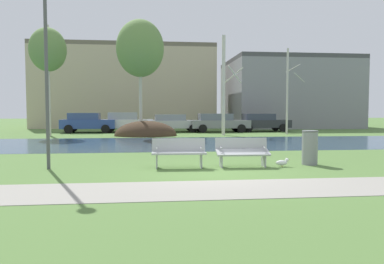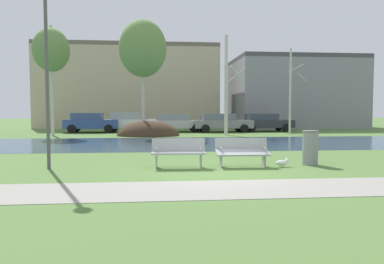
{
  "view_description": "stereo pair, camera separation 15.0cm",
  "coord_description": "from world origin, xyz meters",
  "px_view_note": "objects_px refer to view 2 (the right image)",
  "views": [
    {
      "loc": [
        -1.74,
        -9.85,
        1.71
      ],
      "look_at": [
        -0.49,
        1.64,
        1.02
      ],
      "focal_mm": 34.16,
      "sensor_mm": 36.0,
      "label": 1
    },
    {
      "loc": [
        -1.59,
        -9.87,
        1.71
      ],
      "look_at": [
        -0.49,
        1.64,
        1.02
      ],
      "focal_mm": 34.16,
      "sensor_mm": 36.0,
      "label": 2
    }
  ],
  "objects_px": {
    "parked_sedan_second_white": "(129,122)",
    "parked_hatch_third_silver": "(176,123)",
    "parked_wagon_fourth_grey": "(221,122)",
    "bench_right": "(242,151)",
    "bench_left": "(179,152)",
    "parked_van_nearest_blue": "(91,122)",
    "seagull": "(282,163)",
    "streetlamp": "(46,38)",
    "trash_bin": "(310,147)",
    "parked_suv_fifth_dark": "(264,122)"
  },
  "relations": [
    {
      "from": "parked_sedan_second_white",
      "to": "parked_hatch_third_silver",
      "type": "distance_m",
      "value": 3.72
    },
    {
      "from": "parked_hatch_third_silver",
      "to": "parked_wagon_fourth_grey",
      "type": "height_order",
      "value": "parked_wagon_fourth_grey"
    },
    {
      "from": "bench_right",
      "to": "bench_left",
      "type": "bearing_deg",
      "value": 180.0
    },
    {
      "from": "parked_van_nearest_blue",
      "to": "bench_right",
      "type": "bearing_deg",
      "value": -67.04
    },
    {
      "from": "parked_sedan_second_white",
      "to": "bench_right",
      "type": "bearing_deg",
      "value": -75.54
    },
    {
      "from": "seagull",
      "to": "parked_wagon_fourth_grey",
      "type": "bearing_deg",
      "value": 85.85
    },
    {
      "from": "bench_left",
      "to": "seagull",
      "type": "distance_m",
      "value": 3.16
    },
    {
      "from": "seagull",
      "to": "parked_sedan_second_white",
      "type": "xyz_separation_m",
      "value": [
        -5.99,
        18.65,
        0.68
      ]
    },
    {
      "from": "bench_right",
      "to": "parked_wagon_fourth_grey",
      "type": "distance_m",
      "value": 17.9
    },
    {
      "from": "streetlamp",
      "to": "parked_hatch_third_silver",
      "type": "xyz_separation_m",
      "value": [
        4.65,
        17.96,
        -3.05
      ]
    },
    {
      "from": "bench_left",
      "to": "bench_right",
      "type": "distance_m",
      "value": 1.93
    },
    {
      "from": "bench_right",
      "to": "parked_van_nearest_blue",
      "type": "height_order",
      "value": "parked_van_nearest_blue"
    },
    {
      "from": "parked_sedan_second_white",
      "to": "parked_wagon_fourth_grey",
      "type": "xyz_separation_m",
      "value": [
        7.28,
        -0.79,
        -0.04
      ]
    },
    {
      "from": "bench_left",
      "to": "parked_van_nearest_blue",
      "type": "relative_size",
      "value": 0.39
    },
    {
      "from": "trash_bin",
      "to": "parked_sedan_second_white",
      "type": "xyz_separation_m",
      "value": [
        -7.0,
        18.31,
        0.25
      ]
    },
    {
      "from": "seagull",
      "to": "parked_wagon_fourth_grey",
      "type": "height_order",
      "value": "parked_wagon_fourth_grey"
    },
    {
      "from": "parked_hatch_third_silver",
      "to": "parked_suv_fifth_dark",
      "type": "distance_m",
      "value": 7.22
    },
    {
      "from": "parked_van_nearest_blue",
      "to": "parked_sedan_second_white",
      "type": "bearing_deg",
      "value": 7.79
    },
    {
      "from": "seagull",
      "to": "parked_sedan_second_white",
      "type": "bearing_deg",
      "value": 107.79
    },
    {
      "from": "seagull",
      "to": "parked_van_nearest_blue",
      "type": "height_order",
      "value": "parked_van_nearest_blue"
    },
    {
      "from": "bench_left",
      "to": "trash_bin",
      "type": "bearing_deg",
      "value": 2.78
    },
    {
      "from": "bench_left",
      "to": "parked_suv_fifth_dark",
      "type": "xyz_separation_m",
      "value": [
        8.07,
        18.2,
        0.29
      ]
    },
    {
      "from": "streetlamp",
      "to": "bench_right",
      "type": "bearing_deg",
      "value": -1.84
    },
    {
      "from": "seagull",
      "to": "streetlamp",
      "type": "height_order",
      "value": "streetlamp"
    },
    {
      "from": "bench_left",
      "to": "parked_hatch_third_silver",
      "type": "distance_m",
      "value": 18.16
    },
    {
      "from": "streetlamp",
      "to": "parked_suv_fifth_dark",
      "type": "height_order",
      "value": "streetlamp"
    },
    {
      "from": "parked_wagon_fourth_grey",
      "to": "parked_van_nearest_blue",
      "type": "bearing_deg",
      "value": 177.79
    },
    {
      "from": "bench_left",
      "to": "parked_suv_fifth_dark",
      "type": "distance_m",
      "value": 19.91
    },
    {
      "from": "bench_right",
      "to": "parked_sedan_second_white",
      "type": "xyz_separation_m",
      "value": [
        -4.77,
        18.51,
        0.34
      ]
    },
    {
      "from": "trash_bin",
      "to": "parked_wagon_fourth_grey",
      "type": "bearing_deg",
      "value": 89.07
    },
    {
      "from": "bench_left",
      "to": "trash_bin",
      "type": "relative_size",
      "value": 1.5
    },
    {
      "from": "parked_van_nearest_blue",
      "to": "parked_suv_fifth_dark",
      "type": "bearing_deg",
      "value": 0.33
    },
    {
      "from": "seagull",
      "to": "parked_hatch_third_silver",
      "type": "relative_size",
      "value": 0.1
    },
    {
      "from": "parked_sedan_second_white",
      "to": "parked_hatch_third_silver",
      "type": "bearing_deg",
      "value": -5.74
    },
    {
      "from": "trash_bin",
      "to": "parked_suv_fifth_dark",
      "type": "bearing_deg",
      "value": 77.71
    },
    {
      "from": "parked_hatch_third_silver",
      "to": "parked_wagon_fourth_grey",
      "type": "relative_size",
      "value": 0.92
    },
    {
      "from": "seagull",
      "to": "streetlamp",
      "type": "distance_m",
      "value": 7.85
    },
    {
      "from": "streetlamp",
      "to": "seagull",
      "type": "bearing_deg",
      "value": -2.67
    },
    {
      "from": "parked_sedan_second_white",
      "to": "parked_suv_fifth_dark",
      "type": "relative_size",
      "value": 0.92
    },
    {
      "from": "streetlamp",
      "to": "parked_suv_fifth_dark",
      "type": "xyz_separation_m",
      "value": [
        11.87,
        18.01,
        -3.03
      ]
    },
    {
      "from": "parked_van_nearest_blue",
      "to": "streetlamp",
      "type": "bearing_deg",
      "value": -83.79
    },
    {
      "from": "trash_bin",
      "to": "parked_van_nearest_blue",
      "type": "relative_size",
      "value": 0.26
    },
    {
      "from": "parked_sedan_second_white",
      "to": "parked_hatch_third_silver",
      "type": "relative_size",
      "value": 0.94
    },
    {
      "from": "bench_right",
      "to": "parked_van_nearest_blue",
      "type": "xyz_separation_m",
      "value": [
        -7.68,
        18.12,
        0.33
      ]
    },
    {
      "from": "bench_right",
      "to": "trash_bin",
      "type": "relative_size",
      "value": 1.5
    },
    {
      "from": "bench_right",
      "to": "parked_sedan_second_white",
      "type": "distance_m",
      "value": 19.12
    },
    {
      "from": "parked_wagon_fourth_grey",
      "to": "parked_sedan_second_white",
      "type": "bearing_deg",
      "value": 173.81
    },
    {
      "from": "seagull",
      "to": "parked_wagon_fourth_grey",
      "type": "distance_m",
      "value": 17.92
    },
    {
      "from": "parked_hatch_third_silver",
      "to": "parked_suv_fifth_dark",
      "type": "xyz_separation_m",
      "value": [
        7.22,
        0.06,
        0.02
      ]
    },
    {
      "from": "trash_bin",
      "to": "parked_hatch_third_silver",
      "type": "xyz_separation_m",
      "value": [
        -3.3,
        17.94,
        0.19
      ]
    }
  ]
}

